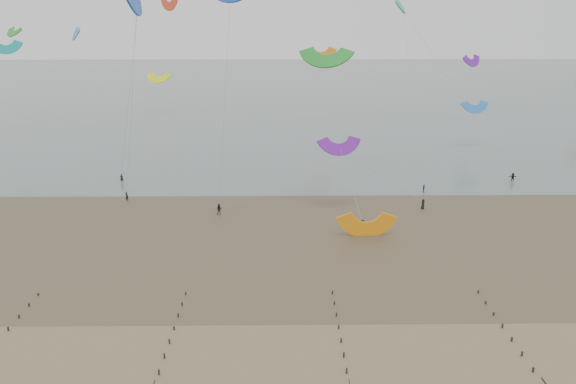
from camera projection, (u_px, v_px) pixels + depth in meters
name	position (u px, v px, depth m)	size (l,w,h in m)	color
ground	(304.00, 351.00, 57.45)	(500.00, 500.00, 0.00)	brown
sea_and_shore	(270.00, 227.00, 90.10)	(500.00, 665.00, 0.03)	#475654
kitesurfer_lead	(127.00, 196.00, 102.05)	(0.65, 0.43, 1.78)	black
kitesurfers	(396.00, 196.00, 102.20)	(103.81, 27.20, 1.89)	black
grounded_kite	(366.00, 236.00, 86.62)	(7.70, 4.03, 5.87)	orange
kites_airborne	(241.00, 60.00, 137.70)	(240.64, 113.96, 34.85)	#ED401A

